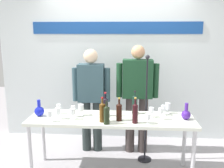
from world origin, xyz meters
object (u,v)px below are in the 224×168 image
object	(u,v)px
wine_bottle_1	(107,114)
wine_bottle_4	(119,111)
display_table	(111,123)
presenter_right	(137,92)
wine_glass_right_3	(163,108)
wine_glass_left_0	(72,112)
wine_bottle_3	(105,106)
wine_glass_left_3	(59,107)
wine_glass_right_4	(148,117)
wine_bottle_0	(135,112)
wine_bottle_2	(135,104)
wine_bottle_5	(102,111)
wine_glass_left_2	(81,108)
microphone_stand	(145,127)
decanter_blue_right	(186,114)
decanter_blue_left	(39,111)
wine_glass_right_0	(168,106)
wine_glass_right_2	(161,111)
wine_glass_left_4	(49,114)
wine_glass_left_1	(58,111)
presenter_left	(91,94)
wine_glass_left_5	(73,109)
wine_glass_right_1	(151,110)

from	to	relation	value
wine_bottle_1	wine_bottle_4	xyz separation A→B (m)	(0.15, 0.13, -0.00)
display_table	presenter_right	xyz separation A→B (m)	(0.35, 0.62, 0.27)
wine_glass_right_3	wine_glass_left_0	bearing A→B (deg)	-168.48
wine_bottle_1	wine_bottle_3	size ratio (longest dim) A/B	0.90
display_table	wine_glass_right_3	size ratio (longest dim) A/B	15.81
wine_bottle_1	wine_glass_left_3	size ratio (longest dim) A/B	2.25
wine_glass_right_3	wine_glass_right_4	xyz separation A→B (m)	(-0.23, -0.34, -0.00)
wine_bottle_0	wine_bottle_2	distance (m)	0.35
wine_bottle_5	wine_glass_left_2	bearing A→B (deg)	144.96
microphone_stand	decanter_blue_right	bearing A→B (deg)	-35.95
wine_bottle_2	wine_glass_right_3	size ratio (longest dim) A/B	2.36
decanter_blue_right	wine_glass_left_2	world-z (taller)	decanter_blue_right
presenter_right	wine_bottle_0	size ratio (longest dim) A/B	5.22
display_table	presenter_right	distance (m)	0.76
decanter_blue_left	wine_bottle_1	world-z (taller)	wine_bottle_1
wine_glass_right_0	wine_glass_right_2	size ratio (longest dim) A/B	0.97
wine_glass_left_4	wine_glass_left_0	bearing A→B (deg)	20.04
wine_bottle_3	wine_glass_left_0	xyz separation A→B (m)	(-0.41, -0.16, -0.04)
decanter_blue_left	wine_glass_left_3	world-z (taller)	decanter_blue_left
decanter_blue_right	wine_bottle_2	bearing A→B (deg)	164.14
wine_bottle_0	wine_bottle_3	bearing A→B (deg)	148.89
display_table	wine_bottle_4	xyz separation A→B (m)	(0.11, -0.10, 0.19)
display_table	microphone_stand	size ratio (longest dim) A/B	1.37
display_table	wine_glass_right_2	bearing A→B (deg)	-2.17
decanter_blue_right	wine_glass_left_2	xyz separation A→B (m)	(-1.36, 0.06, 0.04)
wine_bottle_0	wine_glass_left_2	xyz separation A→B (m)	(-0.71, 0.23, -0.03)
decanter_blue_right	wine_bottle_4	size ratio (longest dim) A/B	0.73
wine_bottle_4	microphone_stand	world-z (taller)	microphone_stand
wine_glass_left_1	wine_bottle_3	bearing A→B (deg)	15.55
decanter_blue_left	wine_bottle_5	bearing A→B (deg)	-10.04
wine_bottle_0	wine_glass_right_3	size ratio (longest dim) A/B	2.37
wine_bottle_1	wine_glass_left_4	xyz separation A→B (m)	(-0.72, 0.03, -0.03)
display_table	presenter_left	bearing A→B (deg)	119.58
wine_bottle_4	wine_glass_right_2	size ratio (longest dim) A/B	1.97
wine_bottle_2	wine_glass_left_5	xyz separation A→B (m)	(-0.81, -0.18, -0.04)
wine_bottle_2	wine_glass_right_2	bearing A→B (deg)	-32.15
wine_bottle_4	wine_glass_right_3	world-z (taller)	wine_bottle_4
presenter_left	wine_bottle_3	xyz separation A→B (m)	(0.27, -0.56, -0.01)
presenter_right	wine_glass_right_2	bearing A→B (deg)	-66.65
wine_glass_left_2	wine_glass_right_4	world-z (taller)	wine_glass_left_2
wine_glass_left_1	wine_glass_right_0	world-z (taller)	wine_glass_left_1
wine_glass_right_2	wine_glass_left_4	bearing A→B (deg)	-173.06
wine_glass_left_3	wine_glass_right_0	world-z (taller)	wine_glass_right_0
decanter_blue_right	presenter_left	bearing A→B (deg)	154.43
wine_glass_left_4	wine_glass_right_1	size ratio (longest dim) A/B	1.06
wine_glass_left_2	wine_glass_right_2	world-z (taller)	wine_glass_left_2
wine_glass_left_5	wine_bottle_1	bearing A→B (deg)	-26.68
wine_bottle_1	wine_glass_right_2	distance (m)	0.70
wine_bottle_3	wine_glass_left_5	bearing A→B (deg)	-171.98
wine_bottle_5	wine_glass_right_4	world-z (taller)	wine_bottle_5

